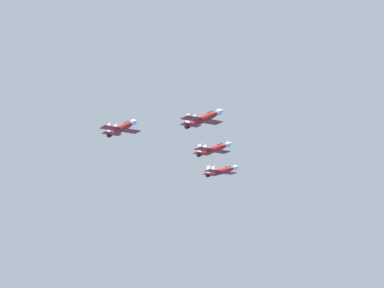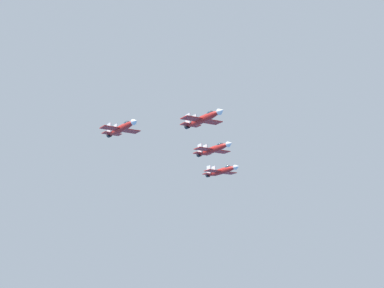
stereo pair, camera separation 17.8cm
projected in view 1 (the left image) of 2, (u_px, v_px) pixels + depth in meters
The scene contains 4 objects.
jet_lead at pixel (203, 119), 152.56m from camera, with size 17.78×10.81×3.74m.
jet_left_wingman at pixel (214, 149), 173.59m from camera, with size 17.59×10.67×3.70m.
jet_right_wingman at pixel (122, 128), 159.13m from camera, with size 17.47×10.59×3.68m.
jet_left_outer at pixel (222, 171), 194.79m from camera, with size 17.95×10.85×3.78m.
Camera 1 is at (138.72, -73.24, 61.60)m, focal length 56.48 mm.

